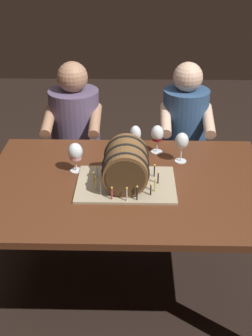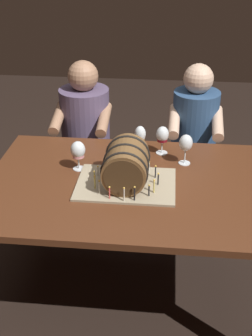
{
  "view_description": "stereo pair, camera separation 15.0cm",
  "coord_description": "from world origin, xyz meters",
  "px_view_note": "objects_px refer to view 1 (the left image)",
  "views": [
    {
      "loc": [
        0.04,
        -1.95,
        1.92
      ],
      "look_at": [
        -0.01,
        -0.03,
        0.84
      ],
      "focal_mm": 47.27,
      "sensor_mm": 36.0,
      "label": 1
    },
    {
      "loc": [
        0.19,
        -1.94,
        1.92
      ],
      "look_at": [
        -0.01,
        -0.03,
        0.84
      ],
      "focal_mm": 47.27,
      "sensor_mm": 36.0,
      "label": 2
    }
  ],
  "objects_px": {
    "wine_glass_rose": "(75,153)",
    "wine_glass_amber": "(135,135)",
    "wine_glass_red": "(157,134)",
    "person_seated_left": "(77,149)",
    "person_seated_right": "(183,153)",
    "barrel_cake": "(126,167)",
    "wine_glass_empty": "(182,142)",
    "dining_table": "(127,198)"
  },
  "relations": [
    {
      "from": "wine_glass_red",
      "to": "person_seated_right",
      "type": "xyz_separation_m",
      "value": [
        0.21,
        0.45,
        -0.35
      ]
    },
    {
      "from": "dining_table",
      "to": "wine_glass_amber",
      "type": "relative_size",
      "value": 8.35
    },
    {
      "from": "wine_glass_amber",
      "to": "person_seated_left",
      "type": "xyz_separation_m",
      "value": [
        -0.41,
        0.48,
        -0.34
      ]
    },
    {
      "from": "barrel_cake",
      "to": "person_seated_right",
      "type": "height_order",
      "value": "person_seated_right"
    },
    {
      "from": "person_seated_right",
      "to": "dining_table",
      "type": "bearing_deg",
      "value": -114.92
    },
    {
      "from": "barrel_cake",
      "to": "person_seated_left",
      "type": "height_order",
      "value": "person_seated_left"
    },
    {
      "from": "barrel_cake",
      "to": "dining_table",
      "type": "bearing_deg",
      "value": 76.09
    },
    {
      "from": "wine_glass_rose",
      "to": "wine_glass_amber",
      "type": "height_order",
      "value": "wine_glass_amber"
    },
    {
      "from": "wine_glass_amber",
      "to": "person_seated_left",
      "type": "distance_m",
      "value": 0.71
    },
    {
      "from": "wine_glass_amber",
      "to": "person_seated_right",
      "type": "relative_size",
      "value": 0.15
    },
    {
      "from": "barrel_cake",
      "to": "person_seated_right",
      "type": "bearing_deg",
      "value": 65.43
    },
    {
      "from": "wine_glass_rose",
      "to": "wine_glass_empty",
      "type": "bearing_deg",
      "value": 11.92
    },
    {
      "from": "dining_table",
      "to": "wine_glass_empty",
      "type": "bearing_deg",
      "value": 38.8
    },
    {
      "from": "wine_glass_red",
      "to": "barrel_cake",
      "type": "bearing_deg",
      "value": -114.38
    },
    {
      "from": "dining_table",
      "to": "wine_glass_amber",
      "type": "bearing_deg",
      "value": 83.18
    },
    {
      "from": "wine_glass_red",
      "to": "person_seated_left",
      "type": "xyz_separation_m",
      "value": [
        -0.53,
        0.45,
        -0.33
      ]
    },
    {
      "from": "barrel_cake",
      "to": "wine_glass_empty",
      "type": "bearing_deg",
      "value": 41.32
    },
    {
      "from": "person_seated_right",
      "to": "wine_glass_empty",
      "type": "bearing_deg",
      "value": -97.86
    },
    {
      "from": "wine_glass_rose",
      "to": "person_seated_right",
      "type": "distance_m",
      "value": 1.0
    },
    {
      "from": "dining_table",
      "to": "wine_glass_rose",
      "type": "bearing_deg",
      "value": 157.58
    },
    {
      "from": "wine_glass_empty",
      "to": "person_seated_left",
      "type": "bearing_deg",
      "value": 139.72
    },
    {
      "from": "person_seated_left",
      "to": "wine_glass_amber",
      "type": "bearing_deg",
      "value": -49.57
    },
    {
      "from": "wine_glass_red",
      "to": "dining_table",
      "type": "bearing_deg",
      "value": -115.17
    },
    {
      "from": "wine_glass_red",
      "to": "person_seated_right",
      "type": "bearing_deg",
      "value": 65.27
    },
    {
      "from": "dining_table",
      "to": "person_seated_left",
      "type": "distance_m",
      "value": 0.89
    },
    {
      "from": "wine_glass_red",
      "to": "person_seated_right",
      "type": "height_order",
      "value": "person_seated_right"
    },
    {
      "from": "dining_table",
      "to": "wine_glass_rose",
      "type": "distance_m",
      "value": 0.36
    },
    {
      "from": "barrel_cake",
      "to": "person_seated_right",
      "type": "xyz_separation_m",
      "value": [
        0.38,
        0.82,
        -0.34
      ]
    },
    {
      "from": "dining_table",
      "to": "person_seated_left",
      "type": "height_order",
      "value": "person_seated_left"
    },
    {
      "from": "dining_table",
      "to": "wine_glass_amber",
      "type": "distance_m",
      "value": 0.39
    },
    {
      "from": "wine_glass_rose",
      "to": "barrel_cake",
      "type": "bearing_deg",
      "value": -27.79
    },
    {
      "from": "wine_glass_rose",
      "to": "wine_glass_amber",
      "type": "distance_m",
      "value": 0.38
    },
    {
      "from": "barrel_cake",
      "to": "wine_glass_red",
      "type": "xyz_separation_m",
      "value": [
        0.17,
        0.37,
        0.01
      ]
    },
    {
      "from": "wine_glass_amber",
      "to": "wine_glass_red",
      "type": "distance_m",
      "value": 0.13
    },
    {
      "from": "wine_glass_rose",
      "to": "wine_glass_amber",
      "type": "bearing_deg",
      "value": 32.72
    },
    {
      "from": "wine_glass_red",
      "to": "wine_glass_amber",
      "type": "bearing_deg",
      "value": -166.68
    },
    {
      "from": "barrel_cake",
      "to": "person_seated_left",
      "type": "relative_size",
      "value": 0.44
    },
    {
      "from": "person_seated_left",
      "to": "wine_glass_red",
      "type": "bearing_deg",
      "value": -40.11
    },
    {
      "from": "dining_table",
      "to": "barrel_cake",
      "type": "relative_size",
      "value": 2.96
    },
    {
      "from": "wine_glass_rose",
      "to": "wine_glass_amber",
      "type": "relative_size",
      "value": 0.92
    },
    {
      "from": "barrel_cake",
      "to": "person_seated_left",
      "type": "xyz_separation_m",
      "value": [
        -0.36,
        0.82,
        -0.32
      ]
    },
    {
      "from": "wine_glass_amber",
      "to": "person_seated_left",
      "type": "relative_size",
      "value": 0.15
    }
  ]
}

